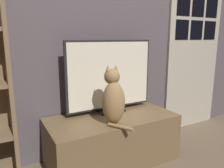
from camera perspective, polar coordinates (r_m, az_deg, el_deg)
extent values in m
cube|color=#564C51|center=(2.14, -4.21, 16.55)|extent=(4.80, 0.05, 2.60)
cube|color=brown|center=(2.07, 0.05, -14.21)|extent=(1.16, 0.54, 0.43)
cube|color=black|center=(2.12, -0.37, -6.89)|extent=(0.25, 0.15, 0.02)
cylinder|color=black|center=(2.11, -0.37, -6.20)|extent=(0.04, 0.04, 0.03)
cube|color=black|center=(2.04, -0.49, 2.41)|extent=(0.87, 0.02, 0.64)
cube|color=silver|center=(2.03, -0.30, 2.36)|extent=(0.83, 0.01, 0.60)
ellipsoid|color=#997547|center=(1.78, 0.43, -4.94)|extent=(0.20, 0.18, 0.35)
ellipsoid|color=silver|center=(1.84, -0.40, -4.96)|extent=(0.11, 0.06, 0.19)
sphere|color=#997547|center=(1.76, -0.02, 1.96)|extent=(0.14, 0.14, 0.13)
cone|color=#997547|center=(1.73, -1.08, 4.17)|extent=(0.04, 0.04, 0.04)
cone|color=#997547|center=(1.76, 1.02, 4.31)|extent=(0.04, 0.04, 0.04)
cylinder|color=#997547|center=(1.73, 2.23, -11.15)|extent=(0.13, 0.20, 0.03)
cube|color=brown|center=(1.80, -25.24, 0.19)|extent=(0.03, 0.28, 1.59)
cube|color=#B2A893|center=(2.91, 20.66, 9.20)|extent=(0.84, 0.03, 2.05)
cube|color=black|center=(2.72, 17.86, 13.34)|extent=(0.20, 0.01, 0.22)
cube|color=black|center=(2.74, 18.23, 18.94)|extent=(0.20, 0.01, 0.22)
cube|color=black|center=(2.89, 21.22, 13.00)|extent=(0.20, 0.01, 0.22)
cube|color=black|center=(2.91, 21.64, 18.25)|extent=(0.20, 0.01, 0.22)
cube|color=black|center=(3.08, 24.19, 12.66)|extent=(0.20, 0.01, 0.22)
cube|color=black|center=(3.10, 24.63, 17.59)|extent=(0.20, 0.01, 0.22)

